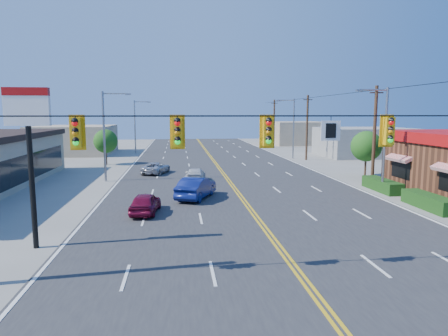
{
  "coord_description": "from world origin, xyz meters",
  "views": [
    {
      "loc": [
        -4.48,
        -14.41,
        6.1
      ],
      "look_at": [
        -1.24,
        13.67,
        2.2
      ],
      "focal_mm": 32.0,
      "sensor_mm": 36.0,
      "label": 1
    }
  ],
  "objects": [
    {
      "name": "signal_span",
      "position": [
        -0.12,
        0.0,
        4.89
      ],
      "size": [
        24.32,
        0.34,
        9.0
      ],
      "color": "#47301E",
      "rests_on": "ground"
    },
    {
      "name": "tree_west",
      "position": [
        -13.0,
        34.0,
        2.79
      ],
      "size": [
        2.8,
        2.8,
        4.2
      ],
      "color": "#47301E",
      "rests_on": "ground"
    },
    {
      "name": "pizza_hut_sign",
      "position": [
        -11.0,
        4.0,
        5.18
      ],
      "size": [
        1.9,
        0.3,
        6.85
      ],
      "color": "black",
      "rests_on": "ground"
    },
    {
      "name": "car_blue",
      "position": [
        -3.25,
        13.63,
        0.76
      ],
      "size": [
        3.22,
        4.9,
        1.53
      ],
      "primitive_type": "imported",
      "rotation": [
        0.0,
        0.0,
        2.76
      ],
      "color": "navy",
      "rests_on": "ground"
    },
    {
      "name": "road",
      "position": [
        0.0,
        20.0,
        0.03
      ],
      "size": [
        20.0,
        120.0,
        0.06
      ],
      "primitive_type": "cube",
      "color": "#2D2D30",
      "rests_on": "ground"
    },
    {
      "name": "ground",
      "position": [
        0.0,
        0.0,
        0.0
      ],
      "size": [
        160.0,
        160.0,
        0.0
      ],
      "primitive_type": "plane",
      "color": "gray",
      "rests_on": "ground"
    },
    {
      "name": "streetlight_nw",
      "position": [
        -10.79,
        48.0,
        4.51
      ],
      "size": [
        2.55,
        0.25,
        8.0
      ],
      "color": "gray",
      "rests_on": "ground"
    },
    {
      "name": "utility_pole_near",
      "position": [
        12.2,
        18.0,
        4.2
      ],
      "size": [
        0.28,
        0.28,
        8.4
      ],
      "primitive_type": "cylinder",
      "color": "#47301E",
      "rests_on": "ground"
    },
    {
      "name": "car_magenta",
      "position": [
        -6.52,
        9.66,
        0.63
      ],
      "size": [
        1.9,
        3.86,
        1.27
      ],
      "primitive_type": "imported",
      "rotation": [
        0.0,
        0.0,
        3.03
      ],
      "color": "maroon",
      "rests_on": "ground"
    },
    {
      "name": "utility_pole_far",
      "position": [
        12.2,
        54.0,
        4.2
      ],
      "size": [
        0.28,
        0.28,
        8.4
      ],
      "primitive_type": "cylinder",
      "color": "#47301E",
      "rests_on": "ground"
    },
    {
      "name": "tree_kfc_rear",
      "position": [
        13.5,
        22.0,
        2.93
      ],
      "size": [
        2.94,
        2.94,
        4.41
      ],
      "color": "#47301E",
      "rests_on": "ground"
    },
    {
      "name": "bld_east_far",
      "position": [
        19.0,
        62.0,
        2.2
      ],
      "size": [
        10.0,
        10.0,
        4.4
      ],
      "primitive_type": "cube",
      "color": "tan",
      "rests_on": "ground"
    },
    {
      "name": "streetlight_ne",
      "position": [
        10.79,
        38.0,
        4.51
      ],
      "size": [
        2.55,
        0.25,
        8.0
      ],
      "color": "gray",
      "rests_on": "ground"
    },
    {
      "name": "utility_pole_mid",
      "position": [
        12.2,
        36.0,
        4.2
      ],
      "size": [
        0.28,
        0.28,
        8.4
      ],
      "primitive_type": "cylinder",
      "color": "#47301E",
      "rests_on": "ground"
    },
    {
      "name": "streetlight_se",
      "position": [
        10.79,
        14.0,
        4.51
      ],
      "size": [
        2.55,
        0.25,
        8.0
      ],
      "color": "gray",
      "rests_on": "ground"
    },
    {
      "name": "car_white",
      "position": [
        -2.99,
        20.72,
        0.59
      ],
      "size": [
        2.11,
        4.25,
        1.19
      ],
      "primitive_type": "imported",
      "rotation": [
        0.0,
        0.0,
        3.03
      ],
      "color": "silver",
      "rests_on": "ground"
    },
    {
      "name": "bld_east_mid",
      "position": [
        22.0,
        40.0,
        2.0
      ],
      "size": [
        12.0,
        10.0,
        4.0
      ],
      "primitive_type": "cube",
      "color": "gray",
      "rests_on": "ground"
    },
    {
      "name": "streetlight_sw",
      "position": [
        -10.79,
        22.0,
        4.51
      ],
      "size": [
        2.55,
        0.25,
        8.0
      ],
      "color": "gray",
      "rests_on": "ground"
    },
    {
      "name": "car_silver",
      "position": [
        -6.74,
        25.8,
        0.57
      ],
      "size": [
        3.12,
        4.51,
        1.15
      ],
      "primitive_type": "imported",
      "rotation": [
        0.0,
        0.0,
        2.82
      ],
      "color": "#B6B6BB",
      "rests_on": "ground"
    },
    {
      "name": "bld_west_far",
      "position": [
        -20.0,
        48.0,
        2.1
      ],
      "size": [
        11.0,
        12.0,
        4.2
      ],
      "primitive_type": "cube",
      "color": "tan",
      "rests_on": "ground"
    }
  ]
}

